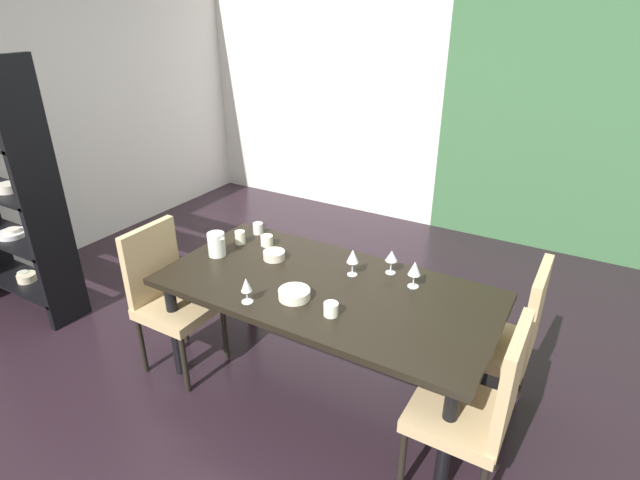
{
  "coord_description": "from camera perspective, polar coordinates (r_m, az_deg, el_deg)",
  "views": [
    {
      "loc": [
        1.62,
        -2.22,
        2.24
      ],
      "look_at": [
        0.15,
        0.29,
        0.85
      ],
      "focal_mm": 28.0,
      "sensor_mm": 36.0,
      "label": 1
    }
  ],
  "objects": [
    {
      "name": "display_shelf",
      "position": [
        4.39,
        -32.55,
        4.8
      ],
      "size": [
        1.03,
        0.32,
        1.96
      ],
      "color": "black",
      "rests_on": "ground_plane"
    },
    {
      "name": "wine_glass_front",
      "position": [
        3.05,
        8.18,
        -1.88
      ],
      "size": [
        0.07,
        0.07,
        0.15
      ],
      "color": "silver",
      "rests_on": "dining_table"
    },
    {
      "name": "cup_north",
      "position": [
        2.66,
        1.26,
        -7.91
      ],
      "size": [
        0.08,
        0.08,
        0.07
      ],
      "primitive_type": "cylinder",
      "color": "white",
      "rests_on": "dining_table"
    },
    {
      "name": "wine_glass_center",
      "position": [
        2.92,
        10.76,
        -3.27
      ],
      "size": [
        0.07,
        0.07,
        0.16
      ],
      "color": "silver",
      "rests_on": "dining_table"
    },
    {
      "name": "cup_rear",
      "position": [
        3.6,
        -7.09,
        1.34
      ],
      "size": [
        0.07,
        0.07,
        0.08
      ],
      "primitive_type": "cylinder",
      "color": "silver",
      "rests_on": "dining_table"
    },
    {
      "name": "wine_glass_left",
      "position": [
        3.0,
        3.76,
        -1.91
      ],
      "size": [
        0.07,
        0.07,
        0.17
      ],
      "color": "silver",
      "rests_on": "dining_table"
    },
    {
      "name": "pitcher_east",
      "position": [
        3.32,
        -11.74,
        -0.46
      ],
      "size": [
        0.13,
        0.11,
        0.16
      ],
      "color": "silver",
      "rests_on": "dining_table"
    },
    {
      "name": "chair_left_near",
      "position": [
        3.38,
        -16.92,
        -5.77
      ],
      "size": [
        0.44,
        0.44,
        0.99
      ],
      "rotation": [
        0.0,
        0.0,
        -1.57
      ],
      "color": "tan",
      "rests_on": "ground_plane"
    },
    {
      "name": "cup_corner",
      "position": [
        3.46,
        -9.12,
        0.3
      ],
      "size": [
        0.07,
        0.07,
        0.09
      ],
      "primitive_type": "cylinder",
      "color": "beige",
      "rests_on": "dining_table"
    },
    {
      "name": "serving_bowl_near_window",
      "position": [
        3.24,
        -5.27,
        -1.72
      ],
      "size": [
        0.14,
        0.14,
        0.05
      ],
      "primitive_type": "cylinder",
      "color": "beige",
      "rests_on": "dining_table"
    },
    {
      "name": "dining_table",
      "position": [
        2.98,
        0.65,
        -6.47
      ],
      "size": [
        1.98,
        0.98,
        0.74
      ],
      "color": "black",
      "rests_on": "ground_plane"
    },
    {
      "name": "chair_right_near",
      "position": [
        2.54,
        17.6,
        -17.55
      ],
      "size": [
        0.44,
        0.44,
        1.01
      ],
      "rotation": [
        0.0,
        0.0,
        1.57
      ],
      "color": "tan",
      "rests_on": "ground_plane"
    },
    {
      "name": "chair_right_far",
      "position": [
        3.04,
        20.54,
        -10.16
      ],
      "size": [
        0.44,
        0.44,
        1.0
      ],
      "rotation": [
        0.0,
        0.0,
        1.57
      ],
      "color": "tan",
      "rests_on": "ground_plane"
    },
    {
      "name": "cup_right",
      "position": [
        3.42,
        -6.1,
        -0.05
      ],
      "size": [
        0.08,
        0.08,
        0.07
      ],
      "primitive_type": "cylinder",
      "color": "#FDF7CE",
      "rests_on": "dining_table"
    },
    {
      "name": "garden_window_panel",
      "position": [
        5.11,
        29.13,
        13.02
      ],
      "size": [
        2.72,
        0.1,
        2.8
      ],
      "primitive_type": "cube",
      "color": "#3B683F",
      "rests_on": "ground_plane"
    },
    {
      "name": "back_panel_interior",
      "position": [
        5.91,
        -0.26,
        17.42
      ],
      "size": [
        2.96,
        0.1,
        2.8
      ],
      "primitive_type": "cube",
      "color": "silver",
      "rests_on": "ground_plane"
    },
    {
      "name": "wine_glass_south",
      "position": [
        2.76,
        -8.43,
        -5.18
      ],
      "size": [
        0.07,
        0.07,
        0.15
      ],
      "color": "silver",
      "rests_on": "dining_table"
    },
    {
      "name": "ground_plane",
      "position": [
        3.55,
        -4.57,
        -13.86
      ],
      "size": [
        5.68,
        5.74,
        0.02
      ],
      "primitive_type": "cube",
      "color": "black"
    },
    {
      "name": "serving_bowl_near_shelf",
      "position": [
        2.81,
        -2.96,
        -6.18
      ],
      "size": [
        0.18,
        0.18,
        0.05
      ],
      "primitive_type": "cylinder",
      "color": "silver",
      "rests_on": "dining_table"
    }
  ]
}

